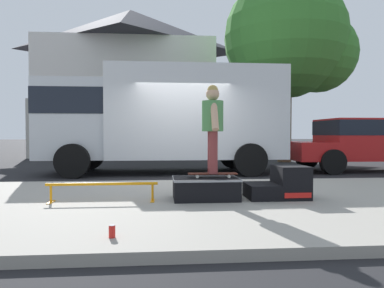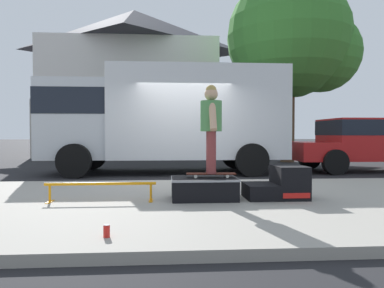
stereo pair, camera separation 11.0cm
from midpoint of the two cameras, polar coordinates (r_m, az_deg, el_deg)
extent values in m
plane|color=black|center=(8.82, -1.25, -5.94)|extent=(140.00, 140.00, 0.00)
cube|color=gray|center=(5.85, 0.70, -9.19)|extent=(50.00, 5.00, 0.12)
cube|color=black|center=(5.87, 1.57, -6.88)|extent=(1.01, 0.69, 0.34)
cube|color=gray|center=(5.85, 1.57, -5.37)|extent=(1.03, 0.71, 0.03)
cube|color=black|center=(6.05, 10.16, -7.16)|extent=(0.48, 0.65, 0.23)
cube|color=black|center=(6.17, 14.48, -5.66)|extent=(0.48, 0.65, 0.52)
cube|color=red|center=(5.89, 15.56, -7.66)|extent=(0.42, 0.01, 0.08)
cylinder|color=orange|center=(5.81, -14.24, -6.01)|extent=(1.68, 0.04, 0.04)
cylinder|color=orange|center=(6.00, -21.48, -7.15)|extent=(0.04, 0.04, 0.27)
cube|color=orange|center=(6.02, -21.46, -8.37)|extent=(0.06, 0.28, 0.01)
cylinder|color=orange|center=(5.76, -6.67, -7.41)|extent=(0.04, 0.04, 0.27)
cube|color=orange|center=(5.78, -6.67, -8.68)|extent=(0.06, 0.28, 0.01)
cube|color=#4C1E14|center=(5.89, 2.65, -4.60)|extent=(0.79, 0.23, 0.02)
cylinder|color=silver|center=(6.01, 4.95, -4.80)|extent=(0.05, 0.03, 0.05)
cylinder|color=silver|center=(5.83, 5.19, -5.00)|extent=(0.05, 0.03, 0.05)
cylinder|color=silver|center=(5.96, 0.17, -4.84)|extent=(0.05, 0.03, 0.05)
cylinder|color=silver|center=(5.78, 0.27, -5.04)|extent=(0.05, 0.03, 0.05)
cylinder|color=brown|center=(5.95, 2.55, -1.24)|extent=(0.14, 0.14, 0.67)
cylinder|color=brown|center=(5.78, 2.77, -1.32)|extent=(0.14, 0.14, 0.67)
cylinder|color=#4C8C4C|center=(5.86, 2.67, 4.33)|extent=(0.34, 0.34, 0.48)
cylinder|color=tan|center=(6.07, 2.40, 4.11)|extent=(0.11, 0.29, 0.46)
cylinder|color=tan|center=(5.65, 2.95, 4.29)|extent=(0.11, 0.29, 0.46)
sphere|color=tan|center=(5.89, 2.67, 7.70)|extent=(0.21, 0.21, 0.21)
sphere|color=tan|center=(5.89, 2.67, 8.27)|extent=(0.17, 0.17, 0.17)
cylinder|color=red|center=(3.87, -13.08, -13.04)|extent=(0.07, 0.07, 0.12)
cylinder|color=silver|center=(3.85, -13.09, -12.13)|extent=(0.06, 0.06, 0.00)
cube|color=silver|center=(10.98, 0.14, 4.70)|extent=(5.00, 2.35, 2.60)
cube|color=silver|center=(11.20, -17.75, 3.54)|extent=(1.90, 2.16, 2.20)
cube|color=black|center=(11.23, -17.77, 6.00)|extent=(1.92, 2.19, 0.70)
cylinder|color=black|center=(10.04, -18.32, -2.52)|extent=(0.90, 0.28, 0.90)
cylinder|color=black|center=(12.34, -15.81, -1.75)|extent=(0.90, 0.28, 0.90)
cylinder|color=black|center=(10.06, 8.70, -2.45)|extent=(0.90, 0.28, 0.90)
cylinder|color=black|center=(12.35, 6.12, -1.69)|extent=(0.90, 0.28, 0.90)
cube|color=red|center=(11.78, 17.17, -1.01)|extent=(1.10, 1.85, 0.55)
cube|color=red|center=(12.44, 23.81, 0.67)|extent=(2.00, 1.85, 1.25)
cube|color=black|center=(12.44, 23.83, 2.28)|extent=(2.02, 1.87, 0.45)
cylinder|color=black|center=(11.10, 20.70, -2.62)|extent=(0.72, 0.24, 0.72)
cylinder|color=black|center=(12.79, 17.10, -2.04)|extent=(0.72, 0.24, 0.72)
cylinder|color=brown|center=(15.68, 13.90, 3.70)|extent=(0.56, 0.56, 3.49)
sphere|color=#387A2D|center=(16.16, 13.99, 15.71)|extent=(4.99, 4.99, 4.99)
sphere|color=#387A2D|center=(16.50, 18.60, 13.15)|extent=(3.24, 3.24, 3.24)
cube|color=silver|center=(22.10, -9.60, 6.36)|extent=(9.00, 7.50, 6.00)
cube|color=#B2ADA3|center=(18.04, -10.60, 2.34)|extent=(9.00, 0.50, 2.80)
pyramid|color=#38383F|center=(22.84, -9.65, 16.92)|extent=(9.54, 7.95, 2.40)
camera|label=1|loc=(0.06, -90.42, -0.01)|focal=34.51mm
camera|label=2|loc=(0.06, 89.58, 0.01)|focal=34.51mm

